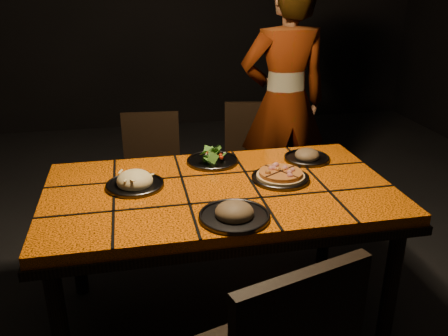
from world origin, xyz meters
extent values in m
cube|color=black|center=(0.00, 0.00, -0.02)|extent=(6.00, 7.00, 0.04)
cube|color=orange|center=(0.00, 0.00, 0.72)|extent=(1.60, 0.90, 0.05)
cube|color=black|center=(0.00, 0.00, 0.68)|extent=(1.62, 0.92, 0.04)
cylinder|color=black|center=(-0.72, -0.37, 0.33)|extent=(0.07, 0.07, 0.66)
cylinder|color=black|center=(0.72, -0.37, 0.33)|extent=(0.07, 0.07, 0.66)
cylinder|color=black|center=(-0.72, 0.37, 0.33)|extent=(0.07, 0.07, 0.66)
cylinder|color=black|center=(0.72, 0.37, 0.33)|extent=(0.07, 0.07, 0.66)
cube|color=black|center=(-0.27, 0.90, 0.40)|extent=(0.41, 0.41, 0.04)
cube|color=black|center=(-0.26, 1.06, 0.62)|extent=(0.38, 0.07, 0.41)
cylinder|color=black|center=(-0.44, 0.76, 0.19)|extent=(0.03, 0.03, 0.38)
cylinder|color=black|center=(-0.13, 0.73, 0.19)|extent=(0.03, 0.03, 0.38)
cylinder|color=black|center=(-0.41, 1.06, 0.19)|extent=(0.03, 0.03, 0.38)
cylinder|color=black|center=(-0.11, 1.03, 0.19)|extent=(0.03, 0.03, 0.38)
cube|color=black|center=(0.43, 0.98, 0.41)|extent=(0.44, 0.44, 0.04)
cube|color=black|center=(0.46, 1.15, 0.63)|extent=(0.38, 0.11, 0.42)
cylinder|color=black|center=(0.25, 0.86, 0.19)|extent=(0.03, 0.03, 0.39)
cylinder|color=black|center=(0.55, 0.80, 0.19)|extent=(0.03, 0.03, 0.39)
cylinder|color=black|center=(0.30, 1.16, 0.19)|extent=(0.03, 0.03, 0.39)
cylinder|color=black|center=(0.60, 1.10, 0.19)|extent=(0.03, 0.03, 0.39)
imported|color=brown|center=(0.66, 1.07, 0.85)|extent=(0.62, 0.41, 1.69)
cylinder|color=#343439|center=(0.30, 0.02, 0.76)|extent=(0.28, 0.28, 0.01)
torus|color=#343439|center=(0.30, 0.02, 0.76)|extent=(0.28, 0.28, 0.01)
cylinder|color=tan|center=(0.30, 0.02, 0.77)|extent=(0.32, 0.32, 0.01)
cylinder|color=#C88333|center=(0.30, 0.02, 0.78)|extent=(0.28, 0.28, 0.02)
cylinder|color=#343439|center=(-0.38, 0.08, 0.76)|extent=(0.27, 0.27, 0.01)
torus|color=#343439|center=(-0.38, 0.08, 0.76)|extent=(0.27, 0.27, 0.01)
ellipsoid|color=#FAEBA5|center=(-0.38, 0.08, 0.78)|extent=(0.16, 0.16, 0.09)
cylinder|color=#343439|center=(0.02, 0.31, 0.76)|extent=(0.27, 0.27, 0.01)
torus|color=#343439|center=(0.02, 0.31, 0.76)|extent=(0.27, 0.27, 0.01)
cylinder|color=#343439|center=(0.00, -0.31, 0.76)|extent=(0.29, 0.29, 0.01)
torus|color=#343439|center=(0.00, -0.31, 0.76)|extent=(0.29, 0.29, 0.01)
ellipsoid|color=brown|center=(0.00, -0.31, 0.79)|extent=(0.17, 0.17, 0.10)
cylinder|color=#343439|center=(0.52, 0.25, 0.76)|extent=(0.24, 0.24, 0.01)
torus|color=#343439|center=(0.52, 0.25, 0.76)|extent=(0.24, 0.24, 0.01)
ellipsoid|color=brown|center=(0.52, 0.25, 0.78)|extent=(0.14, 0.14, 0.08)
camera|label=1|loc=(-0.38, -1.97, 1.67)|focal=38.00mm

